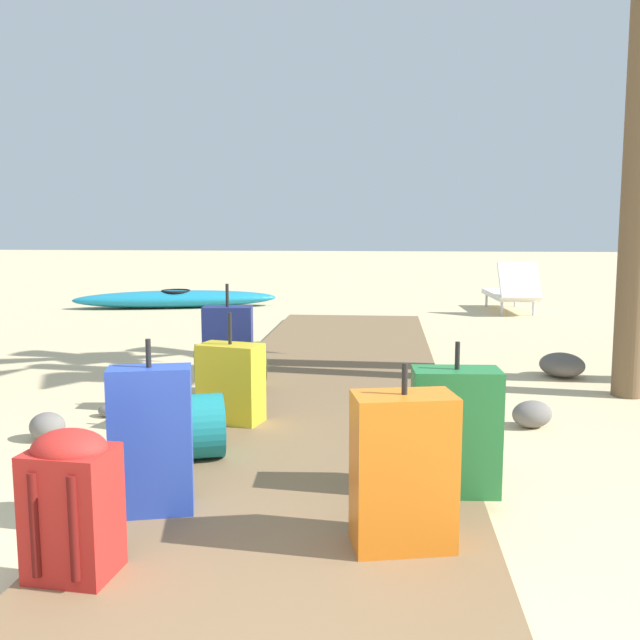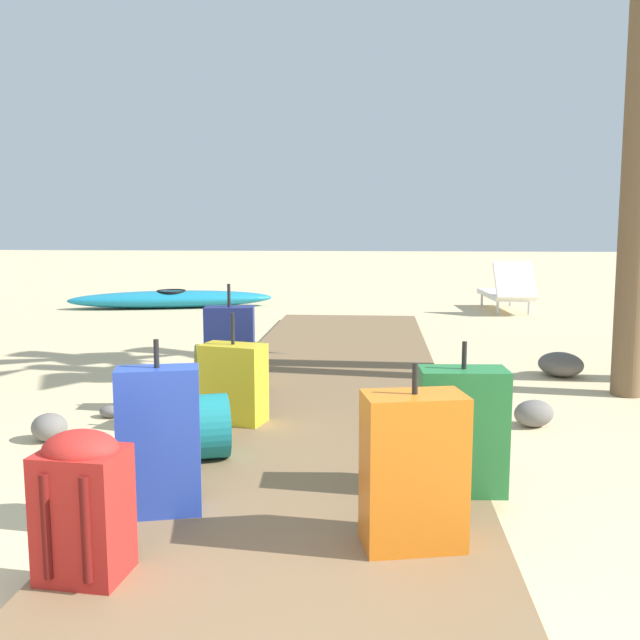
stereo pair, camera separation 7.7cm
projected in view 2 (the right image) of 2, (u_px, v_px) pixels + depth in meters
ground_plane at (323, 422)px, 5.01m from camera, size 60.00×60.00×0.00m
boardwalk at (331, 388)px, 5.86m from camera, size 1.85×8.67×0.08m
duffel_bag_olive at (231, 364)px, 5.74m from camera, size 0.64×0.52×0.47m
suitcase_orange at (413, 471)px, 2.87m from camera, size 0.45×0.32×0.77m
backpack_red at (83, 501)px, 2.62m from camera, size 0.33×0.29×0.57m
suitcase_green at (462, 431)px, 3.46m from camera, size 0.44×0.25×0.76m
duffel_bag_teal at (178, 428)px, 3.94m from camera, size 0.65×0.53×0.48m
suitcase_blue at (159, 441)px, 3.19m from camera, size 0.40×0.25×0.81m
suitcase_yellow at (234, 383)px, 4.69m from camera, size 0.46×0.33×0.74m
suitcase_navy at (230, 355)px, 5.17m from camera, size 0.37×0.23×0.89m
lounge_chair at (507, 291)px, 11.12m from camera, size 0.70×1.55×0.81m
kayak at (172, 299)px, 11.67m from camera, size 3.40×1.46×0.30m
rock_right_far at (534, 413)px, 4.87m from camera, size 0.34×0.29×0.19m
rock_left_mid at (49, 427)px, 4.56m from camera, size 0.25×0.23×0.18m
rock_left_far at (111, 411)px, 5.11m from camera, size 0.20×0.16×0.09m
rock_right_mid at (561, 364)px, 6.47m from camera, size 0.56×0.56×0.22m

